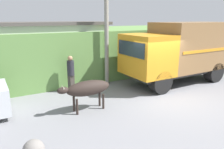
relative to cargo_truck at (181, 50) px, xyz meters
name	(u,v)px	position (x,y,z in m)	size (l,w,h in m)	color
ground_plane	(165,97)	(-2.43, -1.46, -1.83)	(60.00, 60.00, 0.00)	gray
hillside_embankment	(98,49)	(-2.43, 5.31, -0.42)	(32.00, 6.79, 2.82)	#608C47
building_backdrop	(48,53)	(-6.38, 3.51, -0.16)	(6.56, 2.70, 3.31)	#B2BCAD
cargo_truck	(181,50)	(0.00, 0.00, 0.00)	(6.42, 2.49, 3.29)	#2D2D2D
brown_cow	(87,89)	(-6.09, -1.07, -0.94)	(2.11, 0.59, 1.20)	#2D231E
pedestrian_on_hill	(71,72)	(-5.87, 1.41, -0.85)	(0.46, 0.46, 1.78)	#38332D
utility_pole	(107,35)	(-3.78, 1.63, 0.82)	(0.90, 0.22, 5.06)	gray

